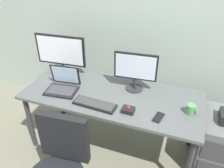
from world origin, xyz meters
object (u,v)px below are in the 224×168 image
Objects in this scene: file_cabinet at (220,144)px; monitor_main at (61,52)px; coffee_mug at (191,109)px; monitor_side at (135,69)px; cell_phone at (158,117)px; trackball_mouse at (128,110)px; laptop at (63,85)px; keyboard at (95,104)px.

file_cabinet is 1.07× the size of monitor_main.
coffee_mug is at bearing -156.31° from file_cabinet.
cell_phone is at bearing -48.91° from monitor_side.
coffee_mug reaches higher than cell_phone.
coffee_mug is at bearing -20.14° from monitor_side.
trackball_mouse is 0.77× the size of cell_phone.
cell_phone is at bearing -6.02° from laptop.
monitor_side is at bearing 176.28° from file_cabinet.
laptop is 2.39× the size of cell_phone.
file_cabinet is at bearing -3.72° from monitor_side.
monitor_side reaches higher than laptop.
laptop is 3.08× the size of trackball_mouse.
coffee_mug is at bearing 2.37° from laptop.
cell_phone is (0.27, 0.01, -0.02)m from trackball_mouse.
coffee_mug reaches higher than trackball_mouse.
laptop is 1.26m from coffee_mug.
monitor_side reaches higher than cell_phone.
file_cabinet is 0.79m from cell_phone.
laptop is at bearing -172.77° from file_cabinet.
monitor_main is 1.05m from trackball_mouse.
monitor_side is 0.75m from laptop.
laptop is 0.75m from trackball_mouse.
cell_phone is (1.20, -0.43, -0.25)m from monitor_main.
keyboard reaches higher than cell_phone.
trackball_mouse is 0.27m from cell_phone.
cell_phone is at bearing -152.64° from file_cabinet.
file_cabinet is 1.31m from keyboard.
monitor_main is at bearing 176.26° from monitor_side.
keyboard is (-1.19, -0.34, 0.42)m from file_cabinet.
keyboard is 4.49× the size of coffee_mug.
cell_phone is at bearing -148.03° from coffee_mug.
coffee_mug reaches higher than file_cabinet.
file_cabinet is 0.59m from coffee_mug.
laptop is (-0.41, 0.14, 0.04)m from keyboard.
trackball_mouse is at bearing 3.08° from keyboard.
keyboard is 3.79× the size of trackball_mouse.
monitor_side is 0.54m from cell_phone.
coffee_mug is at bearing -10.47° from monitor_main.
file_cabinet is 1.12m from monitor_side.
coffee_mug reaches higher than keyboard.
file_cabinet is at bearing 20.33° from trackball_mouse.
file_cabinet is at bearing -3.73° from monitor_main.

